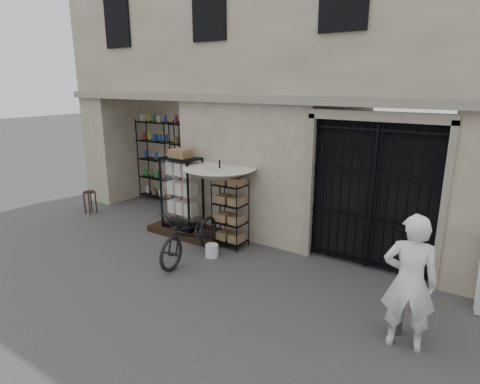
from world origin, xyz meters
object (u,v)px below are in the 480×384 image
Objects in this scene: steel_bollard at (399,305)px; shopkeeper at (402,345)px; white_bucket at (212,251)px; wooden_stool at (90,202)px; wire_rack at (230,215)px; bicycle at (192,258)px; display_cabinet at (182,197)px; market_umbrella at (220,172)px.

steel_bollard reaches higher than shopkeeper.
wooden_stool is at bearing 175.57° from white_bucket.
shopkeeper is (4.07, -0.83, -0.13)m from white_bucket.
steel_bollard is (3.92, -1.25, -0.29)m from wire_rack.
white_bucket is 3.98m from steel_bollard.
steel_bollard is (4.24, -0.29, 0.45)m from bicycle.
display_cabinet is 0.91× the size of bicycle.
wooden_stool is (-4.64, 0.36, 0.21)m from white_bucket.
wooden_stool is at bearing -175.85° from display_cabinet.
wire_rack is 0.78× the size of shopkeeper.
wire_rack is 1.68× the size of steel_bollard.
bicycle is 1.06× the size of shopkeeper.
wooden_stool reaches higher than white_bucket.
bicycle is 3.19× the size of wooden_stool.
bicycle is 4.42m from shopkeeper.
display_cabinet is 1.77m from bicycle.
display_cabinet is 1.23× the size of wire_rack.
market_umbrella reaches higher than wooden_stool.
wire_rack is 4.12m from steel_bollard.
wire_rack is 4.67m from wooden_stool.
wire_rack is 2.36× the size of wooden_stool.
white_bucket reaches higher than shopkeeper.
wire_rack is at bearing 162.29° from steel_bollard.
market_umbrella is at bearing -173.36° from wire_rack.
display_cabinet reaches higher than shopkeeper.
wire_rack is 4.40m from shopkeeper.
bicycle is 4.27m from steel_bollard.
market_umbrella reaches higher than wire_rack.
white_bucket is at bearing -27.80° from display_cabinet.
wooden_stool is 0.71× the size of steel_bollard.
market_umbrella reaches higher than shopkeeper.
bicycle is at bearing -8.51° from wooden_stool.
wire_rack is 0.74× the size of bicycle.
wire_rack is at bearing 89.43° from white_bucket.
bicycle is (0.02, -1.03, -1.67)m from market_umbrella.
bicycle is at bearing -88.98° from market_umbrella.
wire_rack is at bearing -3.23° from display_cabinet.
bicycle reaches higher than white_bucket.
shopkeeper is (0.15, -0.25, -0.45)m from steel_bollard.
bicycle is at bearing -89.70° from wire_rack.
bicycle is at bearing -42.96° from display_cabinet.
white_bucket is 4.66m from wooden_stool.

